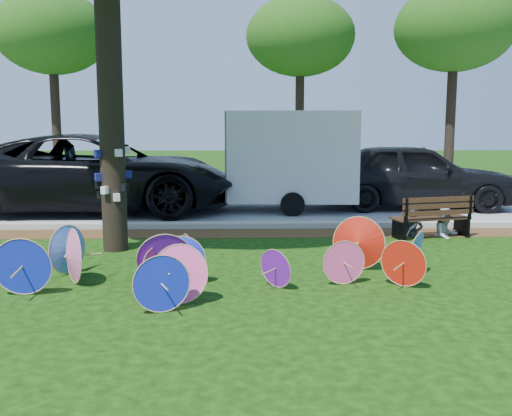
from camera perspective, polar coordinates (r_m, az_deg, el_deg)
The scene contains 12 objects.
ground at distance 7.49m, azimuth -3.52°, elevation -9.06°, with size 90.00×90.00×0.00m, color black.
mulch_strip at distance 11.85m, azimuth -2.70°, elevation -2.56°, with size 90.00×1.00×0.01m, color #472D16.
curb at distance 12.53m, azimuth -2.62°, elevation -1.72°, with size 90.00×0.30×0.12m, color #B7B5AD.
street at distance 16.64m, azimuth -2.31°, elevation 0.56°, with size 90.00×8.00×0.01m, color gray.
parasol_pile at distance 8.06m, azimuth -4.88°, elevation -5.11°, with size 6.19×2.37×0.84m.
black_van at distance 15.29m, azimuth -15.70°, elevation 3.35°, with size 3.33×7.23×2.01m, color black.
dark_pickup at distance 15.94m, azimuth 15.41°, elevation 3.15°, with size 2.11×5.24×1.79m, color black.
cargo_trailer at distance 15.03m, azimuth 3.69°, elevation 5.24°, with size 3.27×2.07×2.89m, color white.
park_bench at distance 11.94m, azimuth 17.02°, elevation -0.83°, with size 1.60×0.61×0.83m, color black, non-canonical shape.
person_left at distance 11.85m, azimuth 15.38°, elevation 0.15°, with size 0.45×0.30×1.24m, color #313643.
person_right at distance 12.07m, azimuth 18.55°, elevation -0.04°, with size 0.56×0.44×1.15m, color silver.
bg_trees at distance 23.03m, azimuth 1.03°, elevation 17.08°, with size 19.62×6.57×7.40m.
Camera 1 is at (0.29, -7.14, 2.22)m, focal length 40.00 mm.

